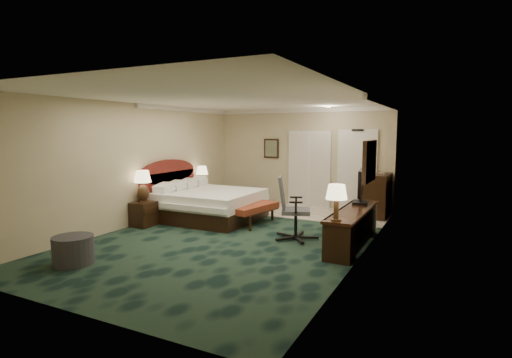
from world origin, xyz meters
The scene contains 25 objects.
floor centered at (0.00, 0.00, 0.00)m, with size 5.00×7.50×0.00m, color black.
ceiling centered at (0.00, 0.00, 2.70)m, with size 5.00×7.50×0.00m, color white.
wall_back centered at (0.00, 3.75, 1.35)m, with size 5.00×0.00×2.70m, color tan.
wall_front centered at (0.00, -3.75, 1.35)m, with size 5.00×0.00×2.70m, color tan.
wall_left centered at (-2.50, 0.00, 1.35)m, with size 0.00×7.50×2.70m, color tan.
wall_right centered at (2.50, 0.00, 1.35)m, with size 0.00×7.50×2.70m, color tan.
crown_molding centered at (0.00, 0.00, 2.65)m, with size 5.00×7.50×0.10m, color silver, non-canonical shape.
tile_patch centered at (0.90, 2.90, 0.01)m, with size 3.20×1.70×0.01m, color #BAAC9D.
headboard centered at (-2.44, 1.00, 0.70)m, with size 0.12×2.00×1.40m, color #530D0C, non-canonical shape.
entry_door centered at (1.55, 3.72, 1.05)m, with size 1.02×0.06×2.18m, color silver.
closet_doors centered at (0.25, 3.71, 1.05)m, with size 1.20×0.06×2.10m, color silver.
wall_art centered at (-0.90, 3.71, 1.60)m, with size 0.45×0.06×0.55m, color #506858.
wall_mirror centered at (2.46, 0.60, 1.55)m, with size 0.05×0.95×0.75m, color white.
bed centered at (-1.32, 1.15, 0.34)m, with size 2.15×1.99×0.68m, color white.
nightstand_near centered at (-2.26, -0.10, 0.27)m, with size 0.43×0.49×0.54m, color black.
nightstand_far centered at (-2.26, 2.25, 0.28)m, with size 0.44×0.50×0.55m, color black.
lamp_near centered at (-2.29, -0.07, 0.89)m, with size 0.37×0.37×0.70m, color black, non-canonical shape.
lamp_far centered at (-2.27, 2.19, 0.85)m, with size 0.32×0.32×0.61m, color black, non-canonical shape.
bed_bench centered at (-0.13, 1.12, 0.23)m, with size 0.46×1.33×0.45m, color maroon.
ottoman centered at (-1.48, -2.56, 0.22)m, with size 0.63×0.63×0.45m, color #323232.
desk centered at (2.23, 0.42, 0.34)m, with size 0.50×2.32×0.67m, color black.
tv centered at (2.21, 1.10, 1.01)m, with size 0.07×0.87×0.67m, color black.
desk_lamp centered at (2.19, -0.60, 0.97)m, with size 0.34×0.34×0.60m, color black, non-canonical shape.
desk_chair centered at (1.14, 0.37, 0.61)m, with size 0.71×0.67×1.23m, color #4B4B56, non-canonical shape.
minibar centered at (2.17, 3.20, 0.53)m, with size 0.56×1.01×1.06m, color black.
Camera 1 is at (3.84, -6.73, 2.08)m, focal length 28.00 mm.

